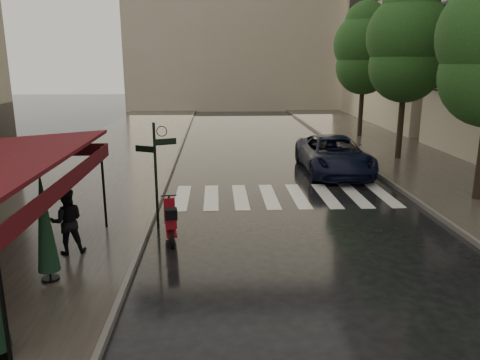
{
  "coord_description": "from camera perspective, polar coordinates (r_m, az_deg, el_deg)",
  "views": [
    {
      "loc": [
        0.54,
        -10.19,
        4.79
      ],
      "look_at": [
        1.23,
        3.01,
        1.4
      ],
      "focal_mm": 35.0,
      "sensor_mm": 36.0,
      "label": 1
    }
  ],
  "objects": [
    {
      "name": "parasol_back",
      "position": [
        10.79,
        -22.74,
        -4.69
      ],
      "size": [
        0.47,
        0.47,
        2.51
      ],
      "color": "black",
      "rests_on": "sidewalk_near"
    },
    {
      "name": "tree_mid",
      "position": [
        23.94,
        19.74,
        15.5
      ],
      "size": [
        3.8,
        3.8,
        8.34
      ],
      "color": "black",
      "rests_on": "sidewalk_far"
    },
    {
      "name": "backdrop_building",
      "position": [
        48.53,
        -0.06,
        20.55
      ],
      "size": [
        22.0,
        6.0,
        20.0
      ],
      "primitive_type": "cube",
      "color": "tan",
      "rests_on": "ground"
    },
    {
      "name": "signpost",
      "position": [
        13.62,
        -10.23,
        1.62
      ],
      "size": [
        1.17,
        0.29,
        3.1
      ],
      "color": "black",
      "rests_on": "ground"
    },
    {
      "name": "sidewalk_far",
      "position": [
        24.67,
        20.27,
        2.44
      ],
      "size": [
        5.5,
        60.0,
        0.12
      ],
      "primitive_type": "cube",
      "color": "#38332D",
      "rests_on": "ground"
    },
    {
      "name": "sidewalk_near",
      "position": [
        23.24,
        -15.46,
        2.12
      ],
      "size": [
        6.0,
        60.0,
        0.12
      ],
      "primitive_type": "cube",
      "color": "#38332D",
      "rests_on": "ground"
    },
    {
      "name": "ground",
      "position": [
        11.27,
        -5.56,
        -10.83
      ],
      "size": [
        120.0,
        120.0,
        0.0
      ],
      "primitive_type": "plane",
      "color": "black",
      "rests_on": "ground"
    },
    {
      "name": "parked_car",
      "position": [
        20.84,
        11.35,
        3.04
      ],
      "size": [
        2.65,
        5.7,
        1.58
      ],
      "primitive_type": "imported",
      "rotation": [
        0.0,
        0.0,
        -0.01
      ],
      "color": "black",
      "rests_on": "ground"
    },
    {
      "name": "tree_far",
      "position": [
        30.6,
        14.97,
        15.17
      ],
      "size": [
        3.8,
        3.8,
        8.16
      ],
      "color": "black",
      "rests_on": "sidewalk_far"
    },
    {
      "name": "scooter",
      "position": [
        12.9,
        -8.46,
        -5.12
      ],
      "size": [
        0.56,
        1.69,
        1.11
      ],
      "rotation": [
        0.0,
        0.0,
        0.14
      ],
      "color": "black",
      "rests_on": "ground"
    },
    {
      "name": "pedestrian_terrace",
      "position": [
        12.3,
        -20.33,
        -4.75
      ],
      "size": [
        0.95,
        0.82,
        1.65
      ],
      "primitive_type": "imported",
      "rotation": [
        0.0,
        0.0,
        3.42
      ],
      "color": "black",
      "rests_on": "sidewalk_near"
    },
    {
      "name": "curb_near",
      "position": [
        22.77,
        -7.94,
        2.3
      ],
      "size": [
        0.12,
        60.0,
        0.16
      ],
      "primitive_type": "cube",
      "color": "#595651",
      "rests_on": "ground"
    },
    {
      "name": "curb_far",
      "position": [
        23.71,
        14.04,
        2.48
      ],
      "size": [
        0.12,
        60.0,
        0.16
      ],
      "primitive_type": "cube",
      "color": "#595651",
      "rests_on": "ground"
    },
    {
      "name": "crosswalk",
      "position": [
        17.05,
        5.34,
        -1.97
      ],
      "size": [
        7.85,
        3.2,
        0.01
      ],
      "color": "silver",
      "rests_on": "ground"
    }
  ]
}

